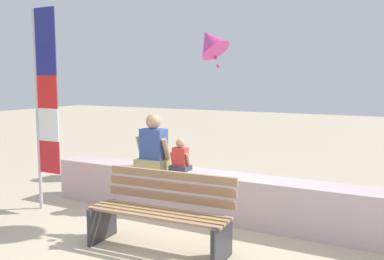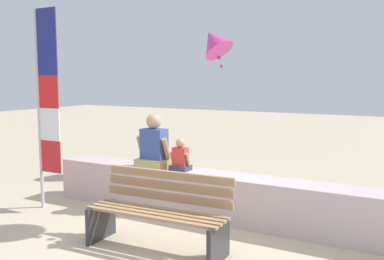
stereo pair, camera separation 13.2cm
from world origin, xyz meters
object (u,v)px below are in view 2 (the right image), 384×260
park_bench (159,213)px  person_child (180,158)px  kite_magenta (214,41)px  person_adult (154,146)px  flag_banner (45,98)px

park_bench → person_child: (-0.46, 1.25, 0.41)m
person_child → kite_magenta: (-1.20, 3.47, 1.97)m
park_bench → person_adult: size_ratio=2.12×
flag_banner → kite_magenta: (0.67, 4.25, 1.11)m
person_child → flag_banner: (-1.87, -0.79, 0.86)m
person_child → flag_banner: bearing=-157.2°
park_bench → flag_banner: flag_banner is taller
park_bench → person_child: size_ratio=3.67×
park_bench → kite_magenta: size_ratio=1.73×
person_adult → kite_magenta: (-0.73, 3.47, 1.84)m
park_bench → flag_banner: (-2.33, 0.46, 1.27)m
park_bench → flag_banner: size_ratio=0.57×
kite_magenta → person_child: bearing=-70.9°
park_bench → kite_magenta: bearing=109.3°
kite_magenta → person_adult: bearing=-78.0°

